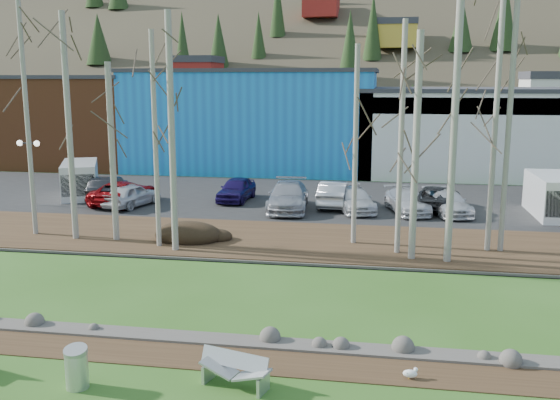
% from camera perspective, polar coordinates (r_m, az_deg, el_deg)
% --- Properties ---
extents(ground, '(200.00, 200.00, 0.00)m').
position_cam_1_polar(ground, '(16.14, -9.84, -16.93)').
color(ground, '#2B5618').
rests_on(ground, ground).
extents(dirt_strip, '(80.00, 1.80, 0.03)m').
position_cam_1_polar(dirt_strip, '(17.92, -7.56, -13.85)').
color(dirt_strip, '#382616').
rests_on(dirt_strip, ground).
extents(near_bank_rocks, '(80.00, 0.80, 0.50)m').
position_cam_1_polar(near_bank_rocks, '(18.79, -6.65, -12.65)').
color(near_bank_rocks, '#47423D').
rests_on(near_bank_rocks, ground).
extents(river, '(80.00, 8.00, 0.90)m').
position_cam_1_polar(river, '(22.48, -3.72, -8.55)').
color(river, black).
rests_on(river, ground).
extents(far_bank_rocks, '(80.00, 0.80, 0.46)m').
position_cam_1_polar(far_bank_rocks, '(26.29, -1.66, -5.60)').
color(far_bank_rocks, '#47423D').
rests_on(far_bank_rocks, ground).
extents(far_bank, '(80.00, 7.00, 0.15)m').
position_cam_1_polar(far_bank, '(29.29, -0.44, -3.70)').
color(far_bank, '#382616').
rests_on(far_bank, ground).
extents(parking_lot, '(80.00, 14.00, 0.14)m').
position_cam_1_polar(parking_lot, '(39.42, 2.21, 0.13)').
color(parking_lot, black).
rests_on(parking_lot, ground).
extents(building_brick, '(16.32, 12.24, 7.80)m').
position_cam_1_polar(building_brick, '(59.97, -19.44, 6.96)').
color(building_brick, brown).
rests_on(building_brick, ground).
extents(building_blue, '(20.40, 12.24, 8.30)m').
position_cam_1_polar(building_blue, '(53.63, -2.22, 7.43)').
color(building_blue, blue).
rests_on(building_blue, ground).
extents(building_white, '(18.36, 12.24, 6.80)m').
position_cam_1_polar(building_white, '(53.01, 17.31, 6.10)').
color(building_white, white).
rests_on(building_white, ground).
extents(hillside, '(160.00, 72.00, 35.00)m').
position_cam_1_polar(hillside, '(98.03, 6.94, 16.80)').
color(hillside, '#372E22').
rests_on(hillside, ground).
extents(bench_damaged, '(1.94, 1.08, 0.82)m').
position_cam_1_polar(bench_damaged, '(16.08, -4.12, -15.23)').
color(bench_damaged, silver).
rests_on(bench_damaged, ground).
extents(litter_bin, '(0.61, 0.61, 0.96)m').
position_cam_1_polar(litter_bin, '(16.69, -18.09, -14.51)').
color(litter_bin, silver).
rests_on(litter_bin, ground).
extents(seagull, '(0.42, 0.22, 0.32)m').
position_cam_1_polar(seagull, '(16.75, 11.85, -15.24)').
color(seagull, gold).
rests_on(seagull, ground).
extents(dirt_mound, '(3.16, 2.23, 0.62)m').
position_cam_1_polar(dirt_mound, '(29.35, -8.40, -3.01)').
color(dirt_mound, black).
rests_on(dirt_mound, far_bank).
extents(birch_0, '(0.28, 0.28, 10.32)m').
position_cam_1_polar(birch_0, '(30.10, -18.73, 6.24)').
color(birch_0, '#A8A198').
rests_on(birch_0, far_bank).
extents(birch_1, '(0.22, 0.22, 11.12)m').
position_cam_1_polar(birch_1, '(31.68, -22.13, 6.95)').
color(birch_1, '#A8A198').
rests_on(birch_1, far_bank).
extents(birch_2, '(0.28, 0.28, 8.12)m').
position_cam_1_polar(birch_2, '(29.44, -15.09, 4.19)').
color(birch_2, '#A8A198').
rests_on(birch_2, far_bank).
extents(birch_3, '(0.22, 0.22, 9.43)m').
position_cam_1_polar(birch_3, '(27.80, -11.33, 5.33)').
color(birch_3, '#A8A198').
rests_on(birch_3, far_bank).
extents(birch_4, '(0.28, 0.28, 10.15)m').
position_cam_1_polar(birch_4, '(26.93, -9.87, 5.98)').
color(birch_4, '#A8A198').
rests_on(birch_4, far_bank).
extents(birch_5, '(0.23, 0.23, 8.86)m').
position_cam_1_polar(birch_5, '(27.99, 6.92, 4.92)').
color(birch_5, '#A8A198').
rests_on(birch_5, far_bank).
extents(birch_6, '(0.23, 0.23, 9.76)m').
position_cam_1_polar(birch_6, '(26.62, 11.01, 5.46)').
color(birch_6, '#A8A198').
rests_on(birch_6, far_bank).
extents(birch_7, '(0.30, 0.30, 11.53)m').
position_cam_1_polar(birch_7, '(25.68, 15.66, 7.04)').
color(birch_7, '#A8A198').
rests_on(birch_7, far_bank).
extents(birch_8, '(0.29, 0.29, 9.26)m').
position_cam_1_polar(birch_8, '(25.85, 12.32, 4.68)').
color(birch_8, '#A8A198').
rests_on(birch_8, far_bank).
extents(birch_9, '(0.24, 0.24, 12.36)m').
position_cam_1_polar(birch_9, '(27.93, 19.18, 7.98)').
color(birch_9, '#A8A198').
rests_on(birch_9, far_bank).
extents(birch_10, '(0.24, 0.24, 12.36)m').
position_cam_1_polar(birch_10, '(28.02, 20.29, 7.92)').
color(birch_10, '#A8A198').
rests_on(birch_10, far_bank).
extents(street_lamp, '(1.47, 0.42, 3.85)m').
position_cam_1_polar(street_lamp, '(39.43, -21.97, 3.90)').
color(street_lamp, '#262628').
rests_on(street_lamp, parking_lot).
extents(car_0, '(2.63, 4.31, 1.37)m').
position_cam_1_polar(car_0, '(37.49, -13.40, 0.44)').
color(car_0, silver).
rests_on(car_0, parking_lot).
extents(car_1, '(2.48, 4.83, 1.52)m').
position_cam_1_polar(car_1, '(39.65, -15.46, 1.02)').
color(car_1, black).
rests_on(car_1, parking_lot).
extents(car_2, '(3.01, 5.25, 1.38)m').
position_cam_1_polar(car_2, '(38.42, -14.10, 0.67)').
color(car_2, '#9C0B0F').
rests_on(car_2, parking_lot).
extents(car_3, '(2.64, 5.58, 1.57)m').
position_cam_1_polar(car_3, '(35.58, 0.75, 0.35)').
color(car_3, '#9B9BA2').
rests_on(car_3, parking_lot).
extents(car_4, '(1.90, 4.26, 1.42)m').
position_cam_1_polar(car_4, '(38.36, -4.01, 1.00)').
color(car_4, '#1E124F').
rests_on(car_4, parking_lot).
extents(car_5, '(1.71, 4.55, 1.49)m').
position_cam_1_polar(car_5, '(36.78, 4.98, 0.59)').
color(car_5, '#B7B6B9').
rests_on(car_5, parking_lot).
extents(car_6, '(3.41, 5.24, 1.34)m').
position_cam_1_polar(car_6, '(36.86, 14.01, 0.21)').
color(car_6, '#252527').
rests_on(car_6, parking_lot).
extents(car_7, '(2.91, 4.73, 1.28)m').
position_cam_1_polar(car_7, '(35.75, 15.04, -0.22)').
color(car_7, silver).
rests_on(car_7, parking_lot).
extents(car_8, '(2.91, 4.73, 1.28)m').
position_cam_1_polar(car_8, '(35.60, 11.54, -0.11)').
color(car_8, silver).
rests_on(car_8, parking_lot).
extents(car_9, '(2.91, 4.73, 1.28)m').
position_cam_1_polar(car_9, '(35.61, 6.84, 0.04)').
color(car_9, silver).
rests_on(car_9, parking_lot).
extents(van_white, '(2.15, 5.09, 2.22)m').
position_cam_1_polar(van_white, '(36.95, 23.80, 0.32)').
color(van_white, white).
rests_on(van_white, parking_lot).
extents(van_grey, '(3.92, 5.36, 2.17)m').
position_cam_1_polar(van_grey, '(41.54, -17.83, 1.78)').
color(van_grey, silver).
rests_on(van_grey, parking_lot).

